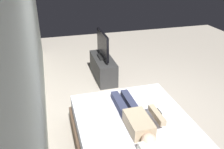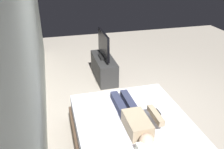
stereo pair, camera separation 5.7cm
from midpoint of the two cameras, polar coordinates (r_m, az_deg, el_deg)
The scene contains 7 objects.
ground_plane at distance 4.44m, azimuth 5.76°, elevation -8.96°, with size 10.00×10.00×0.00m, color #ADA393.
back_wall at distance 3.93m, azimuth -18.77°, elevation 7.85°, with size 6.40×0.10×2.80m, color silver.
bed at distance 3.46m, azimuth 5.24°, elevation -15.24°, with size 2.02×1.61×0.54m.
person at distance 3.25m, azimuth 5.19°, elevation -10.23°, with size 1.26×0.46×0.18m.
remote at distance 3.55m, azimuth 10.49°, elevation -8.58°, with size 0.15×0.04×0.02m, color black.
tv_stand at distance 5.50m, azimuth -2.41°, elevation 1.56°, with size 1.10×0.40×0.50m, color #2D2D2D.
tv at distance 5.30m, azimuth -2.52°, elevation 6.82°, with size 0.88×0.20×0.59m.
Camera 1 is at (-3.34, 1.42, 2.56)m, focal length 38.62 mm.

